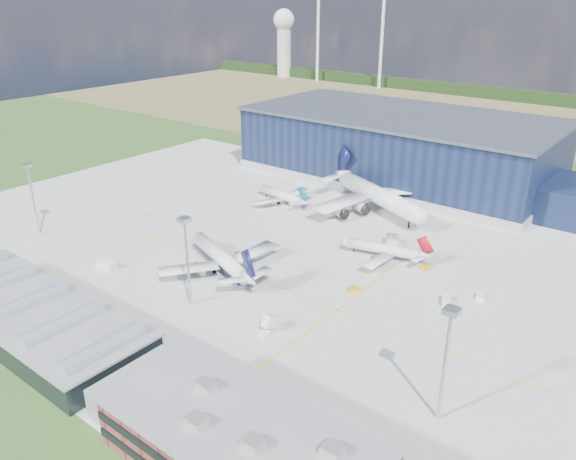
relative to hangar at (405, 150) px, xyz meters
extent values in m
plane|color=#2C511E|center=(-2.81, -94.80, -11.62)|extent=(600.00, 600.00, 0.00)
cube|color=#A1A29D|center=(-2.81, -84.80, -11.59)|extent=(220.00, 160.00, 0.06)
cube|color=yellow|center=(-2.81, -104.80, -11.54)|extent=(180.00, 0.40, 0.02)
cube|color=yellow|center=(-2.81, -59.80, -11.54)|extent=(180.00, 0.40, 0.02)
cube|color=yellow|center=(-32.81, -84.80, -11.54)|extent=(0.40, 120.00, 0.02)
cube|color=yellow|center=(37.19, -84.80, -11.54)|extent=(0.40, 120.00, 0.02)
cube|color=olive|center=(-2.81, 125.20, -11.62)|extent=(600.00, 220.00, 0.01)
cube|color=black|center=(-2.81, 205.20, -7.62)|extent=(600.00, 8.00, 8.00)
cylinder|color=silver|center=(-182.81, 195.20, 23.38)|extent=(2.40, 2.40, 70.00)
cylinder|color=silver|center=(-122.81, 195.20, 23.38)|extent=(2.40, 2.40, 70.00)
cylinder|color=silver|center=(-222.81, 200.20, 8.38)|extent=(12.00, 12.00, 40.00)
sphere|color=white|center=(-222.81, 200.20, 36.38)|extent=(18.00, 18.00, 18.00)
cube|color=black|center=(-2.81, 0.20, 0.88)|extent=(120.00, 60.00, 25.00)
cube|color=#9A9EA8|center=(-2.81, 0.20, -10.02)|extent=(121.00, 61.00, 3.20)
cube|color=#434855|center=(-2.81, 0.20, 13.88)|extent=(122.00, 62.00, 1.20)
cube|color=maroon|center=(52.19, -154.80, -7.12)|extent=(45.00, 22.00, 9.00)
cube|color=slate|center=(52.19, -154.80, -2.42)|extent=(46.00, 23.00, 0.50)
cube|color=black|center=(52.19, -143.60, -8.62)|extent=(44.00, 0.40, 1.40)
cube|color=black|center=(52.19, -143.60, -5.12)|extent=(44.00, 0.40, 1.40)
cube|color=beige|center=(42.19, -152.80, -1.52)|extent=(3.20, 2.60, 1.60)
cube|color=beige|center=(57.19, -157.80, -1.52)|extent=(3.20, 2.60, 1.60)
cube|color=beige|center=(67.19, -151.80, -1.52)|extent=(3.20, 2.60, 1.60)
cube|color=beige|center=(47.19, -159.80, -1.52)|extent=(3.20, 2.60, 1.60)
cube|color=black|center=(-12.81, -154.80, -8.62)|extent=(65.00, 22.00, 6.00)
cube|color=slate|center=(-12.81, -154.80, -5.42)|extent=(66.00, 23.00, 0.50)
cube|color=slate|center=(27.19, -154.80, -8.62)|extent=(10.00, 18.00, 6.00)
cylinder|color=gray|center=(-12.81, -154.80, -5.22)|extent=(4.40, 18.00, 4.40)
cylinder|color=gray|center=(1.19, -154.80, -5.22)|extent=(4.40, 18.00, 4.40)
cylinder|color=gray|center=(15.19, -154.80, -5.22)|extent=(4.40, 18.00, 4.40)
cylinder|color=#B3B5BA|center=(-62.81, -124.80, -0.62)|extent=(0.70, 0.70, 22.00)
cube|color=#B3B5BA|center=(-62.81, -124.80, 10.88)|extent=(2.60, 2.60, 1.00)
cylinder|color=#B3B5BA|center=(7.19, -124.80, -0.62)|extent=(0.70, 0.70, 22.00)
cube|color=#B3B5BA|center=(7.19, -124.80, 10.88)|extent=(2.60, 2.60, 1.00)
cylinder|color=#B3B5BA|center=(72.19, -124.80, -0.62)|extent=(0.70, 0.70, 22.00)
cube|color=#B3B5BA|center=(72.19, -124.80, 10.88)|extent=(2.60, 2.60, 1.00)
cube|color=orange|center=(35.20, -94.63, -11.03)|extent=(3.05, 3.25, 1.17)
cube|color=silver|center=(-25.79, -126.00, -10.40)|extent=(5.90, 3.29, 2.44)
cube|color=silver|center=(62.52, -78.32, -10.93)|extent=(2.78, 3.57, 1.38)
cube|color=silver|center=(56.69, -85.92, -10.62)|extent=(3.57, 4.79, 2.00)
cube|color=orange|center=(44.36, -71.71, -10.98)|extent=(2.40, 3.23, 1.27)
cube|color=silver|center=(28.08, -140.80, -10.47)|extent=(5.06, 3.01, 2.29)
cube|color=silver|center=(30.25, -121.55, -10.16)|extent=(1.97, 4.62, 2.92)
imported|color=#99999E|center=(45.36, -142.80, -11.09)|extent=(3.35, 2.08, 1.06)
imported|color=#99999E|center=(3.30, -142.80, -10.97)|extent=(4.12, 2.21, 1.29)
camera|label=1|loc=(100.30, -204.31, 59.60)|focal=35.00mm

